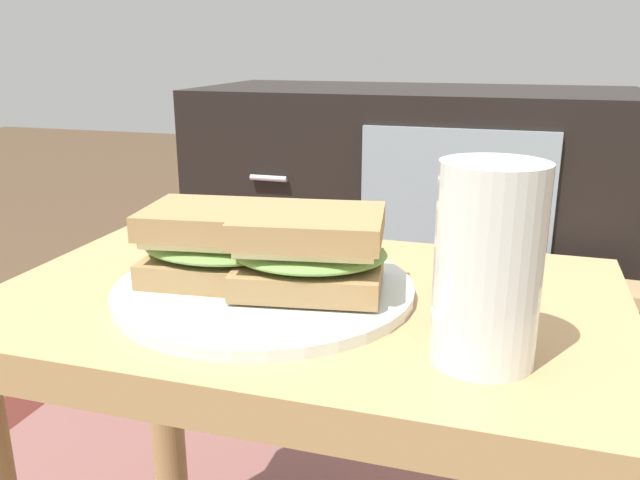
# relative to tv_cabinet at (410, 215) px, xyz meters

# --- Properties ---
(side_table) EXTENTS (0.56, 0.36, 0.46)m
(side_table) POSITION_rel_tv_cabinet_xyz_m (0.05, -0.95, 0.08)
(side_table) COLOR tan
(side_table) RESTS_ON ground
(tv_cabinet) EXTENTS (0.96, 0.46, 0.58)m
(tv_cabinet) POSITION_rel_tv_cabinet_xyz_m (0.00, 0.00, 0.00)
(tv_cabinet) COLOR black
(tv_cabinet) RESTS_ON ground
(area_rug) EXTENTS (1.08, 0.80, 0.01)m
(area_rug) POSITION_rel_tv_cabinet_xyz_m (-0.16, -0.58, -0.29)
(area_rug) COLOR #4C1E19
(area_rug) RESTS_ON ground
(plate) EXTENTS (0.27, 0.27, 0.01)m
(plate) POSITION_rel_tv_cabinet_xyz_m (0.02, -0.96, 0.17)
(plate) COLOR silver
(plate) RESTS_ON side_table
(sandwich_front) EXTENTS (0.15, 0.11, 0.07)m
(sandwich_front) POSITION_rel_tv_cabinet_xyz_m (-0.02, -0.96, 0.21)
(sandwich_front) COLOR #9E7A4C
(sandwich_front) RESTS_ON plate
(sandwich_back) EXTENTS (0.15, 0.13, 0.07)m
(sandwich_back) POSITION_rel_tv_cabinet_xyz_m (0.06, -0.96, 0.22)
(sandwich_back) COLOR #9E7A4C
(sandwich_back) RESTS_ON plate
(beer_glass) EXTENTS (0.07, 0.07, 0.14)m
(beer_glass) POSITION_rel_tv_cabinet_xyz_m (0.21, -1.04, 0.24)
(beer_glass) COLOR silver
(beer_glass) RESTS_ON side_table
(paper_bag) EXTENTS (0.25, 0.19, 0.32)m
(paper_bag) POSITION_rel_tv_cabinet_xyz_m (0.36, -0.42, -0.14)
(paper_bag) COLOR tan
(paper_bag) RESTS_ON ground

